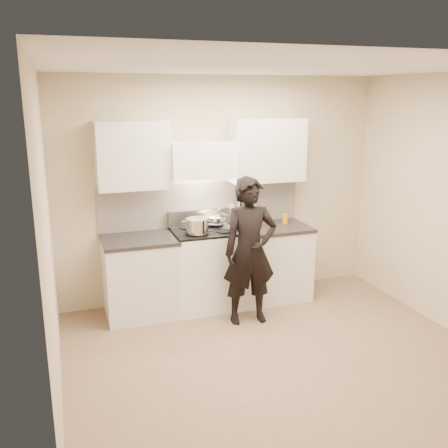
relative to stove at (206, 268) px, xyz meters
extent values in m
plane|color=#826A51|center=(0.30, -1.42, -0.47)|extent=(4.00, 4.00, 0.00)
cube|color=#C0B192|center=(0.30, 0.33, 0.88)|extent=(4.00, 0.04, 2.70)
cube|color=#C0B192|center=(0.30, -3.17, 0.88)|extent=(4.00, 0.04, 2.70)
cube|color=#C0B192|center=(-1.70, -1.42, 0.88)|extent=(0.04, 3.50, 2.70)
cube|color=silver|center=(0.30, -1.42, 2.22)|extent=(4.00, 3.50, 0.02)
cube|color=white|center=(0.05, 0.31, 0.71)|extent=(2.50, 0.02, 0.53)
cube|color=#9E9E9E|center=(0.00, 0.28, 0.56)|extent=(0.76, 0.08, 0.20)
cube|color=white|center=(0.00, 0.13, 1.28)|extent=(0.76, 0.40, 0.40)
cylinder|color=silver|center=(0.00, -0.05, 1.10)|extent=(0.66, 0.02, 0.02)
cube|color=silver|center=(0.83, 0.16, 1.35)|extent=(0.90, 0.33, 0.75)
cube|color=silver|center=(-0.78, 0.16, 1.35)|extent=(0.80, 0.33, 0.75)
cube|color=beige|center=(0.43, 0.30, 0.63)|extent=(0.08, 0.01, 0.12)
cube|color=white|center=(0.00, 0.00, -0.01)|extent=(0.76, 0.65, 0.92)
cube|color=black|center=(0.00, 0.00, 0.46)|extent=(0.76, 0.65, 0.02)
cube|color=silver|center=(0.16, 0.12, 0.47)|extent=(0.36, 0.34, 0.01)
cylinder|color=silver|center=(0.00, -0.29, 0.31)|extent=(0.62, 0.02, 0.02)
cylinder|color=black|center=(-0.18, -0.15, 0.48)|extent=(0.18, 0.18, 0.01)
cylinder|color=black|center=(0.18, -0.15, 0.48)|extent=(0.18, 0.18, 0.01)
cylinder|color=black|center=(-0.18, 0.15, 0.48)|extent=(0.18, 0.18, 0.01)
cylinder|color=black|center=(0.18, 0.15, 0.48)|extent=(0.18, 0.18, 0.01)
cube|color=silver|center=(0.83, 0.00, -0.03)|extent=(0.90, 0.65, 0.88)
cube|color=black|center=(0.83, 0.00, 0.43)|extent=(0.92, 0.67, 0.04)
cube|color=silver|center=(-0.78, 0.00, -0.03)|extent=(0.80, 0.65, 0.88)
cube|color=black|center=(-0.78, 0.00, 0.43)|extent=(0.82, 0.67, 0.04)
ellipsoid|color=silver|center=(0.14, 0.10, 0.57)|extent=(0.31, 0.31, 0.17)
torus|color=silver|center=(0.14, 0.10, 0.61)|extent=(0.32, 0.32, 0.01)
ellipsoid|color=beige|center=(0.14, 0.10, 0.56)|extent=(0.17, 0.17, 0.08)
cylinder|color=silver|center=(0.10, -0.02, 0.66)|extent=(0.10, 0.22, 0.16)
cylinder|color=silver|center=(-0.14, -0.14, 0.57)|extent=(0.26, 0.26, 0.17)
cube|color=silver|center=(-0.29, -0.15, 0.63)|extent=(0.05, 0.03, 0.01)
cube|color=silver|center=(0.01, -0.14, 0.63)|extent=(0.05, 0.03, 0.01)
cylinder|color=#9E9E9E|center=(0.51, 0.24, 0.54)|extent=(0.14, 0.14, 0.19)
cylinder|color=black|center=(0.55, 0.24, 0.64)|extent=(0.02, 0.02, 0.34)
cylinder|color=silver|center=(0.54, 0.26, 0.64)|extent=(0.02, 0.02, 0.34)
cylinder|color=#9E9E9E|center=(0.51, 0.27, 0.64)|extent=(0.02, 0.02, 0.34)
cylinder|color=black|center=(0.49, 0.26, 0.64)|extent=(0.02, 0.02, 0.34)
cylinder|color=#9E9E9E|center=(0.48, 0.24, 0.64)|extent=(0.02, 0.02, 0.34)
cylinder|color=silver|center=(0.49, 0.22, 0.64)|extent=(0.02, 0.02, 0.34)
cylinder|color=black|center=(0.51, 0.21, 0.64)|extent=(0.02, 0.02, 0.34)
cylinder|color=#9E9E9E|center=(0.54, 0.22, 0.64)|extent=(0.02, 0.02, 0.34)
cylinder|color=#C24904|center=(0.78, 0.16, 0.48)|extent=(0.04, 0.04, 0.06)
cylinder|color=#C50700|center=(0.78, 0.16, 0.52)|extent=(0.04, 0.04, 0.02)
cylinder|color=#C18509|center=(1.06, 0.07, 0.51)|extent=(0.07, 0.07, 0.12)
imported|color=black|center=(0.34, -0.55, 0.34)|extent=(0.63, 0.44, 1.63)
camera|label=1|loc=(-1.59, -5.37, 2.00)|focal=40.00mm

